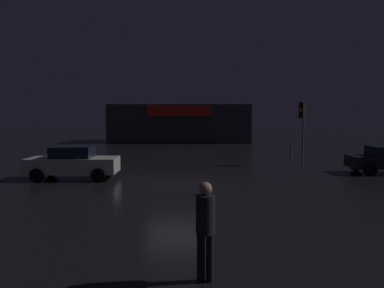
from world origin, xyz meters
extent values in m
plane|color=black|center=(0.00, 0.00, 0.00)|extent=(120.00, 120.00, 0.00)
cube|color=#33383D|center=(-0.89, 28.86, 2.20)|extent=(16.28, 7.62, 4.40)
cube|color=red|center=(-0.89, 24.90, 3.57)|extent=(7.06, 0.24, 1.05)
cylinder|color=#595B60|center=(7.47, 6.61, 1.91)|extent=(0.10, 0.10, 3.82)
cube|color=black|center=(7.36, 6.50, 3.34)|extent=(0.41, 0.41, 0.95)
sphere|color=black|center=(7.24, 6.40, 3.63)|extent=(0.20, 0.20, 0.20)
sphere|color=orange|center=(7.24, 6.40, 3.34)|extent=(0.20, 0.20, 0.20)
sphere|color=black|center=(7.24, 6.40, 3.06)|extent=(0.20, 0.20, 0.20)
cube|color=silver|center=(-4.86, 1.23, 0.67)|extent=(4.15, 1.85, 0.70)
cube|color=black|center=(-4.86, 1.23, 1.29)|extent=(1.86, 1.61, 0.53)
cylinder|color=black|center=(-6.19, 0.33, 0.32)|extent=(0.64, 0.24, 0.64)
cylinder|color=black|center=(-6.24, 2.06, 0.32)|extent=(0.64, 0.24, 0.64)
cylinder|color=black|center=(-3.48, 0.41, 0.32)|extent=(0.64, 0.24, 0.64)
cylinder|color=black|center=(-3.53, 2.14, 0.32)|extent=(0.64, 0.24, 0.64)
cylinder|color=black|center=(9.60, 4.00, 0.31)|extent=(0.63, 0.24, 0.62)
cylinder|color=black|center=(9.54, 2.27, 0.31)|extent=(0.63, 0.24, 0.62)
cylinder|color=black|center=(0.92, -9.49, 0.43)|extent=(0.14, 0.14, 0.86)
cylinder|color=black|center=(1.08, -9.50, 0.43)|extent=(0.14, 0.14, 0.86)
cylinder|color=black|center=(1.00, -9.50, 1.20)|extent=(0.36, 0.36, 0.68)
sphere|color=tan|center=(1.00, -9.50, 1.66)|extent=(0.23, 0.23, 0.23)
cylinder|color=#595B60|center=(7.42, 9.08, 0.62)|extent=(0.12, 0.12, 1.24)
camera|label=1|loc=(0.80, -15.77, 2.88)|focal=34.26mm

